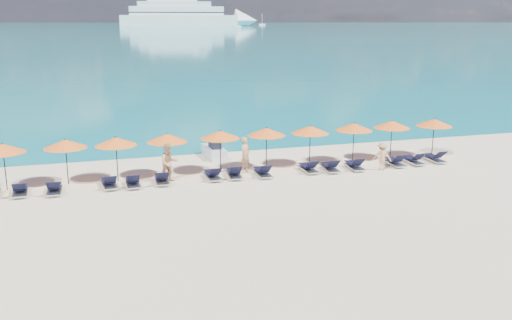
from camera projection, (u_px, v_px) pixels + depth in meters
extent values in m
plane|color=beige|center=(276.00, 202.00, 25.05)|extent=(1400.00, 1400.00, 0.00)
cube|color=#1FA9B2|center=(87.00, 25.00, 638.28)|extent=(1600.00, 1300.00, 0.01)
cube|color=white|center=(179.00, 21.00, 574.48)|extent=(117.81, 27.06, 10.63)
cone|color=white|center=(246.00, 21.00, 590.79)|extent=(24.52, 24.52, 23.38)
cube|color=white|center=(176.00, 11.00, 571.67)|extent=(94.30, 22.71, 8.50)
cube|color=white|center=(174.00, 4.00, 569.63)|extent=(73.18, 19.54, 5.31)
cube|color=white|center=(172.00, 0.00, 568.10)|extent=(49.67, 15.19, 3.72)
cube|color=black|center=(176.00, 12.00, 572.05)|extent=(95.48, 22.98, 0.96)
cube|color=black|center=(176.00, 9.00, 571.15)|extent=(93.13, 22.44, 0.96)
cube|color=white|center=(237.00, 26.00, 489.49)|extent=(6.38, 2.13, 1.70)
cylinder|color=white|center=(237.00, 20.00, 488.15)|extent=(0.38, 0.38, 10.63)
cube|color=white|center=(262.00, 25.00, 619.16)|extent=(6.79, 2.26, 1.81)
cylinder|color=white|center=(262.00, 19.00, 617.74)|extent=(0.41, 0.41, 11.32)
cube|color=silver|center=(214.00, 152.00, 33.13)|extent=(1.04, 2.52, 0.57)
cube|color=black|center=(215.00, 146.00, 32.84)|extent=(0.56, 1.06, 0.36)
cylinder|color=black|center=(211.00, 140.00, 33.56)|extent=(0.57, 0.09, 0.06)
imported|color=tan|center=(245.00, 155.00, 29.56)|extent=(0.83, 0.78, 1.91)
imported|color=tan|center=(169.00, 163.00, 27.97)|extent=(1.01, 0.67, 1.93)
imported|color=tan|center=(382.00, 156.00, 30.18)|extent=(1.07, 0.86, 1.51)
cylinder|color=black|center=(5.00, 167.00, 26.56)|extent=(0.05, 0.05, 2.20)
cone|color=orange|center=(3.00, 148.00, 26.34)|extent=(2.10, 2.10, 0.42)
sphere|color=black|center=(2.00, 144.00, 26.29)|extent=(0.08, 0.08, 0.08)
cylinder|color=black|center=(67.00, 162.00, 27.50)|extent=(0.05, 0.05, 2.20)
cone|color=orange|center=(65.00, 144.00, 27.27)|extent=(2.10, 2.10, 0.42)
sphere|color=black|center=(65.00, 139.00, 27.22)|extent=(0.08, 0.08, 0.08)
cylinder|color=black|center=(117.00, 160.00, 28.04)|extent=(0.05, 0.05, 2.20)
cone|color=orange|center=(116.00, 141.00, 27.81)|extent=(2.10, 2.10, 0.42)
sphere|color=black|center=(116.00, 137.00, 27.76)|extent=(0.08, 0.08, 0.08)
cylinder|color=black|center=(168.00, 156.00, 28.84)|extent=(0.05, 0.05, 2.20)
cone|color=orange|center=(167.00, 138.00, 28.62)|extent=(2.10, 2.10, 0.42)
sphere|color=black|center=(167.00, 134.00, 28.56)|extent=(0.08, 0.08, 0.08)
cylinder|color=black|center=(220.00, 152.00, 29.66)|extent=(0.05, 0.05, 2.20)
cone|color=orange|center=(220.00, 135.00, 29.44)|extent=(2.10, 2.10, 0.42)
sphere|color=black|center=(220.00, 130.00, 29.38)|extent=(0.08, 0.08, 0.08)
cylinder|color=black|center=(266.00, 149.00, 30.40)|extent=(0.05, 0.05, 2.20)
cone|color=orange|center=(266.00, 132.00, 30.17)|extent=(2.10, 2.10, 0.42)
sphere|color=black|center=(267.00, 128.00, 30.12)|extent=(0.08, 0.08, 0.08)
cylinder|color=black|center=(310.00, 146.00, 30.98)|extent=(0.05, 0.05, 2.20)
cone|color=orange|center=(310.00, 130.00, 30.75)|extent=(2.10, 2.10, 0.42)
sphere|color=black|center=(310.00, 126.00, 30.70)|extent=(0.08, 0.08, 0.08)
cylinder|color=black|center=(353.00, 143.00, 31.77)|extent=(0.05, 0.05, 2.20)
cone|color=orange|center=(354.00, 127.00, 31.54)|extent=(2.10, 2.10, 0.42)
sphere|color=black|center=(354.00, 123.00, 31.49)|extent=(0.08, 0.08, 0.08)
cylinder|color=black|center=(391.00, 140.00, 32.48)|extent=(0.05, 0.05, 2.20)
cone|color=orange|center=(392.00, 124.00, 32.25)|extent=(2.10, 2.10, 0.42)
sphere|color=black|center=(392.00, 121.00, 32.20)|extent=(0.08, 0.08, 0.08)
cylinder|color=black|center=(433.00, 138.00, 33.04)|extent=(0.05, 0.05, 2.20)
cone|color=orange|center=(434.00, 123.00, 32.82)|extent=(2.10, 2.10, 0.42)
sphere|color=black|center=(435.00, 119.00, 32.76)|extent=(0.08, 0.08, 0.08)
cube|color=silver|center=(20.00, 192.00, 26.06)|extent=(0.69, 1.72, 0.06)
cube|color=black|center=(20.00, 187.00, 26.25)|extent=(0.59, 1.12, 0.04)
cube|color=black|center=(19.00, 187.00, 25.46)|extent=(0.57, 0.56, 0.43)
cube|color=silver|center=(54.00, 190.00, 26.30)|extent=(0.67, 1.72, 0.06)
cube|color=black|center=(55.00, 186.00, 26.50)|extent=(0.58, 1.12, 0.04)
cube|color=black|center=(53.00, 185.00, 25.69)|extent=(0.57, 0.55, 0.43)
cube|color=silver|center=(109.00, 185.00, 27.20)|extent=(0.77, 1.75, 0.06)
cube|color=black|center=(108.00, 180.00, 27.39)|extent=(0.65, 1.14, 0.04)
cube|color=black|center=(110.00, 179.00, 26.60)|extent=(0.60, 0.58, 0.43)
cube|color=silver|center=(133.00, 184.00, 27.38)|extent=(0.63, 1.70, 0.06)
cube|color=black|center=(132.00, 179.00, 27.57)|extent=(0.56, 1.10, 0.04)
cube|color=black|center=(133.00, 178.00, 26.77)|extent=(0.55, 0.54, 0.43)
cube|color=silver|center=(162.00, 181.00, 27.89)|extent=(0.70, 1.73, 0.06)
cube|color=black|center=(161.00, 176.00, 28.08)|extent=(0.60, 1.13, 0.04)
cube|color=black|center=(163.00, 175.00, 27.27)|extent=(0.58, 0.56, 0.43)
cube|color=silver|center=(213.00, 176.00, 28.62)|extent=(0.67, 1.72, 0.06)
cube|color=black|center=(211.00, 172.00, 28.81)|extent=(0.58, 1.12, 0.04)
cube|color=black|center=(215.00, 171.00, 28.01)|extent=(0.57, 0.55, 0.43)
cube|color=silver|center=(234.00, 175.00, 28.90)|extent=(0.76, 1.75, 0.06)
cube|color=black|center=(233.00, 171.00, 29.10)|extent=(0.64, 1.14, 0.04)
cube|color=black|center=(236.00, 170.00, 28.28)|extent=(0.59, 0.58, 0.43)
cube|color=silver|center=(263.00, 173.00, 29.16)|extent=(0.67, 1.72, 0.06)
cube|color=black|center=(261.00, 169.00, 29.36)|extent=(0.58, 1.11, 0.04)
cube|color=black|center=(266.00, 168.00, 28.55)|extent=(0.56, 0.55, 0.43)
cube|color=silver|center=(308.00, 169.00, 29.96)|extent=(0.63, 1.70, 0.06)
cube|color=black|center=(307.00, 165.00, 30.16)|extent=(0.55, 1.10, 0.04)
cube|color=black|center=(313.00, 164.00, 29.35)|extent=(0.55, 0.54, 0.43)
cube|color=silver|center=(330.00, 169.00, 30.12)|extent=(0.76, 1.75, 0.06)
cube|color=black|center=(328.00, 164.00, 30.32)|extent=(0.64, 1.14, 0.04)
cube|color=black|center=(334.00, 164.00, 29.50)|extent=(0.59, 0.58, 0.43)
cube|color=silver|center=(354.00, 167.00, 30.47)|extent=(0.75, 1.74, 0.06)
cube|color=black|center=(352.00, 163.00, 30.66)|extent=(0.63, 1.14, 0.04)
cube|color=black|center=(358.00, 162.00, 29.85)|extent=(0.59, 0.58, 0.43)
cube|color=silver|center=(394.00, 163.00, 31.23)|extent=(0.71, 1.73, 0.06)
cube|color=black|center=(393.00, 159.00, 31.43)|extent=(0.61, 1.13, 0.04)
cube|color=black|center=(400.00, 158.00, 30.61)|extent=(0.58, 0.57, 0.43)
cube|color=silver|center=(413.00, 161.00, 31.62)|extent=(0.63, 1.71, 0.06)
cube|color=black|center=(411.00, 158.00, 31.82)|extent=(0.56, 1.10, 0.04)
cube|color=black|center=(419.00, 156.00, 31.01)|extent=(0.55, 0.54, 0.43)
cube|color=silver|center=(434.00, 159.00, 32.08)|extent=(0.62, 1.70, 0.06)
cube|color=black|center=(432.00, 156.00, 32.27)|extent=(0.55, 1.10, 0.04)
cube|color=black|center=(440.00, 154.00, 31.47)|extent=(0.55, 0.54, 0.43)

